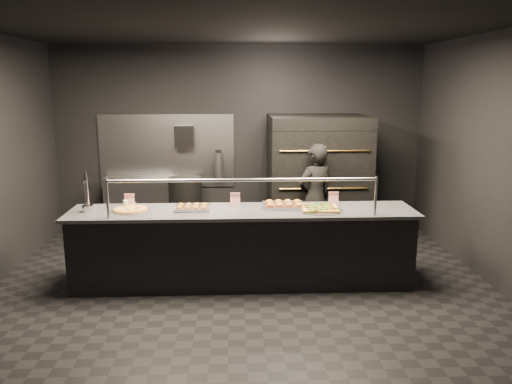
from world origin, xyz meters
TOP-DOWN VIEW (x-y plane):
  - room at (-0.02, 0.05)m, footprint 6.04×6.00m
  - service_counter at (0.00, -0.00)m, footprint 4.10×0.78m
  - pizza_oven at (1.20, 1.90)m, footprint 1.50×1.23m
  - prep_shelf at (-1.60, 2.32)m, footprint 1.20×0.35m
  - towel_dispenser at (-0.90, 2.39)m, footprint 0.30×0.20m
  - fire_extinguisher at (-0.35, 2.40)m, footprint 0.14×0.14m
  - beer_tap at (-1.81, 0.01)m, footprint 0.13×0.19m
  - round_pizza at (-1.32, 0.02)m, footprint 0.46×0.46m
  - slider_tray_a at (-0.60, 0.05)m, footprint 0.42×0.32m
  - slider_tray_b at (0.50, 0.11)m, footprint 0.57×0.48m
  - square_pizza at (0.91, -0.05)m, footprint 0.54×0.54m
  - condiment_jar at (-1.37, 0.14)m, footprint 0.15×0.06m
  - tent_cards at (-0.11, 0.28)m, footprint 2.64×0.04m
  - trash_bin at (-0.89, 2.22)m, footprint 0.54×0.54m
  - worker at (1.05, 1.17)m, footprint 0.68×0.60m

SIDE VIEW (x-z plane):
  - prep_shelf at x=-1.60m, z-range 0.00..0.90m
  - trash_bin at x=-0.89m, z-range 0.00..0.90m
  - service_counter at x=0.00m, z-range -0.22..1.15m
  - worker at x=1.05m, z-range 0.00..1.57m
  - round_pizza at x=-1.32m, z-range 0.92..0.95m
  - square_pizza at x=0.91m, z-range 0.92..0.96m
  - slider_tray_a at x=-0.60m, z-range 0.91..0.98m
  - slider_tray_b at x=0.50m, z-range 0.91..0.99m
  - pizza_oven at x=1.20m, z-range 0.01..1.92m
  - condiment_jar at x=-1.37m, z-range 0.92..1.02m
  - tent_cards at x=-0.11m, z-range 0.92..1.07m
  - fire_extinguisher at x=-0.35m, z-range 0.81..1.31m
  - beer_tap at x=-1.81m, z-range 0.81..1.33m
  - room at x=-0.02m, z-range 0.00..3.00m
  - towel_dispenser at x=-0.90m, z-range 1.38..1.73m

